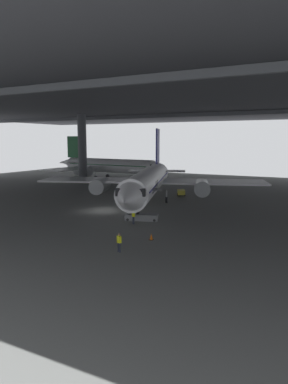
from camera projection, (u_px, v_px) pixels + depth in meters
The scene contains 9 objects.
ground_plane at pixel (103, 211), 46.57m from camera, with size 110.00×110.00×0.00m, color slate.
hangar_structure at pixel (151, 102), 56.52m from camera, with size 121.00×99.00×15.55m.
airplane_main at pixel (149, 181), 50.09m from camera, with size 33.36×33.59×10.93m.
boarding_stairs at pixel (142, 214), 40.96m from camera, with size 4.32×2.70×4.55m.
crew_worker_near_nose at pixel (119, 242), 29.10m from camera, with size 0.52×0.33×1.58m.
crew_worker_by_stairs at pixel (133, 216), 38.94m from camera, with size 0.48×0.38×1.65m.
airplane_distant at pixel (107, 166), 83.90m from camera, with size 31.18×30.17×9.99m.
traffic_cone_orange at pixel (151, 237), 32.82m from camera, with size 0.36×0.36×0.60m.
baggage_tug at pixel (181, 192), 59.31m from camera, with size 2.02×2.50×0.90m.
Camera 1 is at (26.11, -37.95, 8.99)m, focal length 33.74 mm.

